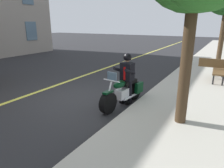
% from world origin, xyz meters
% --- Properties ---
extents(ground_plane, '(80.00, 80.00, 0.00)m').
position_xyz_m(ground_plane, '(0.00, 0.00, 0.00)').
color(ground_plane, '#28282B').
extents(sidewalk_curb, '(60.00, 5.00, 0.15)m').
position_xyz_m(sidewalk_curb, '(0.00, 4.50, 0.07)').
color(sidewalk_curb, '#B2ADA0').
rests_on(sidewalk_curb, ground_plane).
extents(lane_center_stripe, '(60.00, 0.16, 0.01)m').
position_xyz_m(lane_center_stripe, '(0.00, -2.00, 0.01)').
color(lane_center_stripe, '#E5DB4C').
rests_on(lane_center_stripe, ground_plane).
extents(motorcycle_main, '(2.22, 0.76, 1.26)m').
position_xyz_m(motorcycle_main, '(-0.36, 1.60, 0.45)').
color(motorcycle_main, black).
rests_on(motorcycle_main, ground_plane).
extents(rider_main, '(0.67, 0.60, 1.74)m').
position_xyz_m(rider_main, '(-0.55, 1.62, 1.04)').
color(rider_main, black).
rests_on(rider_main, ground_plane).
extents(bench_sidewalk, '(1.82, 1.80, 0.95)m').
position_xyz_m(bench_sidewalk, '(-4.82, 4.20, 0.71)').
color(bench_sidewalk, brown).
rests_on(bench_sidewalk, sidewalk_curb).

